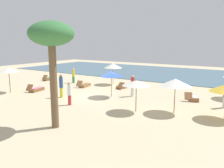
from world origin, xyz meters
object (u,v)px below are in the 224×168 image
at_px(lounger_1, 193,98).
at_px(person_4, 69,93).
at_px(umbrella_2, 9,70).
at_px(umbrella_6, 111,74).
at_px(lounger_3, 36,89).
at_px(lounger_2, 84,85).
at_px(lounger_0, 123,86).
at_px(umbrella_1, 136,83).
at_px(person_1, 73,75).
at_px(umbrella_4, 113,66).
at_px(person_0, 133,86).
at_px(person_2, 61,86).
at_px(umbrella_3, 175,82).
at_px(lounger_4, 49,79).
at_px(palm_0, 52,38).

bearing_deg(lounger_1, person_4, -138.67).
relative_size(umbrella_2, umbrella_6, 1.06).
relative_size(umbrella_2, lounger_3, 1.32).
bearing_deg(lounger_2, umbrella_2, -124.07).
height_order(umbrella_2, lounger_0, umbrella_2).
distance_m(umbrella_1, person_1, 12.33).
xyz_separation_m(umbrella_4, person_0, (4.38, -3.79, -1.10)).
xyz_separation_m(person_1, person_2, (3.86, -5.70, 0.12)).
bearing_deg(person_1, umbrella_2, -101.14).
bearing_deg(umbrella_1, person_4, -166.01).
bearing_deg(umbrella_1, lounger_3, 176.76).
bearing_deg(umbrella_6, lounger_3, -164.32).
relative_size(umbrella_2, umbrella_3, 1.03).
xyz_separation_m(umbrella_6, lounger_0, (-1.02, 3.68, -1.77)).
relative_size(umbrella_2, lounger_1, 1.28).
xyz_separation_m(lounger_4, person_4, (9.76, -6.82, 0.69)).
bearing_deg(lounger_3, umbrella_2, -132.21).
bearing_deg(lounger_4, person_4, -34.95).
xyz_separation_m(umbrella_4, lounger_1, (9.02, -2.35, -1.84)).
xyz_separation_m(umbrella_3, person_2, (-9.15, -0.94, -1.02)).
relative_size(umbrella_4, lounger_4, 1.33).
bearing_deg(umbrella_1, person_0, 120.89).
distance_m(umbrella_3, person_0, 5.24).
height_order(umbrella_2, palm_0, palm_0).
bearing_deg(umbrella_3, person_2, -174.14).
distance_m(umbrella_2, person_1, 7.14).
distance_m(umbrella_6, person_4, 4.09).
relative_size(lounger_0, person_4, 1.05).
relative_size(umbrella_2, person_4, 1.36).
bearing_deg(lounger_2, lounger_3, -120.27).
xyz_separation_m(lounger_0, person_0, (2.41, -2.57, 0.75)).
xyz_separation_m(umbrella_1, lounger_0, (-4.62, 6.27, -1.74)).
bearing_deg(person_1, umbrella_3, -20.11).
bearing_deg(umbrella_6, umbrella_3, -14.39).
height_order(umbrella_1, person_1, umbrella_1).
relative_size(umbrella_1, lounger_1, 1.17).
relative_size(lounger_4, person_2, 0.90).
bearing_deg(palm_0, lounger_3, 146.58).
xyz_separation_m(umbrella_4, palm_0, (4.27, -12.39, 2.68)).
height_order(umbrella_3, palm_0, palm_0).
relative_size(lounger_2, lounger_3, 1.01).
bearing_deg(lounger_3, person_0, 20.08).
bearing_deg(lounger_4, person_1, 3.53).
height_order(umbrella_1, person_2, umbrella_1).
relative_size(umbrella_3, person_2, 1.18).
distance_m(lounger_0, lounger_1, 7.14).
bearing_deg(person_2, lounger_3, 173.14).
xyz_separation_m(umbrella_3, lounger_2, (-10.49, 3.61, -1.82)).
height_order(umbrella_3, person_2, umbrella_3).
xyz_separation_m(umbrella_1, umbrella_3, (2.21, 1.10, 0.08)).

